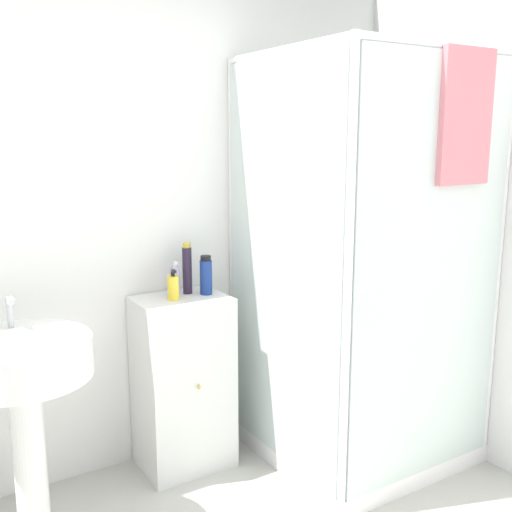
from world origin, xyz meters
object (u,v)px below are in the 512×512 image
object	(u,v)px
lotion_bottle_white	(175,282)
sink	(23,382)
shampoo_bottle_tall_black	(187,269)
soap_dispenser	(173,287)
shampoo_bottle_blue	(206,276)

from	to	relation	value
lotion_bottle_white	sink	bearing A→B (deg)	-159.40
shampoo_bottle_tall_black	soap_dispenser	bearing A→B (deg)	-146.24
soap_dispenser	shampoo_bottle_tall_black	distance (m)	0.15
shampoo_bottle_tall_black	shampoo_bottle_blue	xyz separation A→B (m)	(0.07, -0.06, -0.03)
sink	shampoo_bottle_blue	size ratio (longest dim) A/B	5.22
sink	soap_dispenser	size ratio (longest dim) A/B	6.82
sink	shampoo_bottle_tall_black	size ratio (longest dim) A/B	3.96
sink	shampoo_bottle_blue	world-z (taller)	shampoo_bottle_blue
soap_dispenser	shampoo_bottle_blue	distance (m)	0.18
shampoo_bottle_tall_black	lotion_bottle_white	distance (m)	0.09
shampoo_bottle_tall_black	shampoo_bottle_blue	world-z (taller)	shampoo_bottle_tall_black
lotion_bottle_white	shampoo_bottle_blue	bearing A→B (deg)	-15.77
soap_dispenser	sink	bearing A→B (deg)	-162.08
shampoo_bottle_tall_black	shampoo_bottle_blue	size ratio (longest dim) A/B	1.32
sink	shampoo_bottle_tall_black	bearing A→B (deg)	20.18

